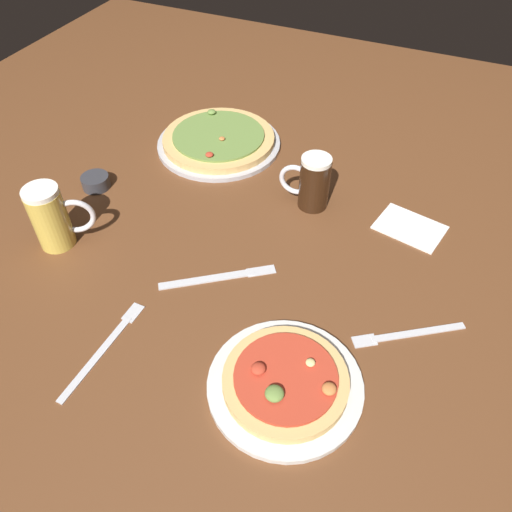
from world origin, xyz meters
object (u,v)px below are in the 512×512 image
object	(u,v)px
pizza_plate_near	(285,382)
napkin_folded	(410,227)
ramekin_sauce	(96,182)
fork_left	(406,334)
beer_mug_dark	(312,182)
fork_spare	(105,347)
beer_mug_amber	(52,217)
knife_right	(219,277)
pizza_plate_far	(219,140)

from	to	relation	value
pizza_plate_near	napkin_folded	distance (m)	0.50
ramekin_sauce	napkin_folded	distance (m)	0.76
ramekin_sauce	fork_left	distance (m)	0.81
ramekin_sauce	fork_left	world-z (taller)	ramekin_sauce
beer_mug_dark	napkin_folded	xyz separation A→B (m)	(0.24, 0.01, -0.06)
ramekin_sauce	fork_spare	size ratio (longest dim) A/B	0.29
beer_mug_dark	ramekin_sauce	size ratio (longest dim) A/B	1.94
ramekin_sauce	beer_mug_amber	bearing A→B (deg)	-76.13
ramekin_sauce	knife_right	size ratio (longest dim) A/B	0.33
napkin_folded	beer_mug_amber	bearing A→B (deg)	-152.75
beer_mug_dark	fork_left	world-z (taller)	beer_mug_dark
napkin_folded	pizza_plate_far	bearing A→B (deg)	167.37
pizza_plate_near	fork_left	world-z (taller)	pizza_plate_near
pizza_plate_near	pizza_plate_far	bearing A→B (deg)	125.47
pizza_plate_far	knife_right	bearing A→B (deg)	-63.22
beer_mug_dark	beer_mug_amber	world-z (taller)	beer_mug_amber
pizza_plate_far	ramekin_sauce	xyz separation A→B (m)	(-0.20, -0.29, -0.00)
fork_left	knife_right	bearing A→B (deg)	-177.86
beer_mug_amber	ramekin_sauce	world-z (taller)	beer_mug_amber
napkin_folded	knife_right	bearing A→B (deg)	-136.49
beer_mug_amber	napkin_folded	size ratio (longest dim) A/B	1.01
pizza_plate_near	fork_spare	size ratio (longest dim) A/B	1.14
ramekin_sauce	fork_left	xyz separation A→B (m)	(0.80, -0.13, -0.01)
beer_mug_dark	napkin_folded	size ratio (longest dim) A/B	0.90
fork_spare	pizza_plate_near	bearing A→B (deg)	10.11
pizza_plate_far	fork_left	distance (m)	0.74
napkin_folded	knife_right	size ratio (longest dim) A/B	0.70
pizza_plate_far	ramekin_sauce	size ratio (longest dim) A/B	4.91
napkin_folded	pizza_plate_near	bearing A→B (deg)	-102.74
pizza_plate_far	beer_mug_amber	size ratio (longest dim) A/B	2.27
beer_mug_dark	fork_left	size ratio (longest dim) A/B	0.69
knife_right	pizza_plate_far	bearing A→B (deg)	116.78
fork_left	napkin_folded	bearing A→B (deg)	100.61
napkin_folded	fork_left	bearing A→B (deg)	-79.39
fork_spare	beer_mug_amber	bearing A→B (deg)	142.89
fork_spare	beer_mug_dark	bearing A→B (deg)	69.09
beer_mug_dark	pizza_plate_near	bearing A→B (deg)	-75.38
beer_mug_amber	fork_left	xyz separation A→B (m)	(0.75, 0.06, -0.07)
ramekin_sauce	napkin_folded	bearing A→B (deg)	12.38
fork_spare	napkin_folded	bearing A→B (deg)	51.22
fork_spare	knife_right	bearing A→B (deg)	64.58
beer_mug_dark	napkin_folded	distance (m)	0.24
knife_right	fork_spare	world-z (taller)	same
napkin_folded	fork_spare	world-z (taller)	napkin_folded
fork_left	pizza_plate_near	bearing A→B (deg)	-130.81
pizza_plate_far	fork_left	bearing A→B (deg)	-34.85
pizza_plate_far	ramekin_sauce	world-z (taller)	pizza_plate_far
pizza_plate_far	napkin_folded	world-z (taller)	pizza_plate_far
beer_mug_amber	knife_right	world-z (taller)	beer_mug_amber
beer_mug_dark	ramekin_sauce	distance (m)	0.53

